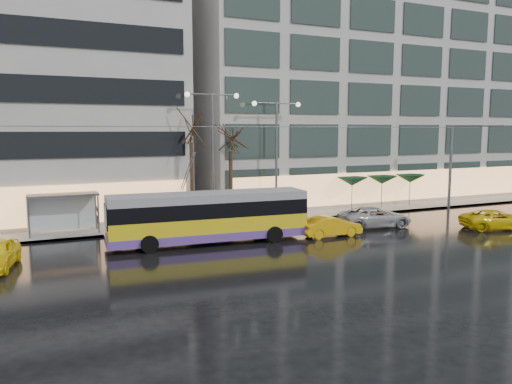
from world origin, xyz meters
TOP-DOWN VIEW (x-y plane):
  - ground at (0.00, 0.00)m, footprint 140.00×140.00m
  - sidewalk at (2.00, 14.00)m, footprint 80.00×10.00m
  - kerb at (2.00, 9.05)m, footprint 80.00×0.10m
  - building_right at (19.00, 19.00)m, footprint 32.00×14.00m
  - trolleybus at (-0.37, 4.85)m, footprint 11.77×4.88m
  - catenary at (1.00, 7.94)m, footprint 42.24×5.12m
  - bus_shelter at (-8.38, 10.69)m, footprint 4.20×1.60m
  - street_lamp_near at (2.00, 10.80)m, footprint 3.96×0.36m
  - street_lamp_far at (7.00, 10.80)m, footprint 3.96×0.36m
  - tree_a at (0.50, 11.00)m, footprint 3.20×3.20m
  - tree_b at (3.50, 11.20)m, footprint 3.20×3.20m
  - parasol_a at (14.00, 11.00)m, footprint 2.50×2.50m
  - parasol_b at (17.00, 11.00)m, footprint 2.50×2.50m
  - parasol_c at (20.00, 11.00)m, footprint 2.50×2.50m
  - taxi_b at (7.12, 3.48)m, footprint 3.95×1.52m
  - taxi_c at (18.53, 0.82)m, footprint 5.13×3.56m
  - sedan_silver at (11.55, 4.79)m, footprint 5.30×3.14m
  - pedestrian_a at (-6.10, 11.46)m, footprint 1.25×1.26m
  - pedestrian_b at (-4.90, 10.42)m, footprint 0.98×0.79m
  - pedestrian_c at (-9.66, 11.84)m, footprint 1.37×1.21m

SIDE VIEW (x-z plane):
  - ground at x=0.00m, z-range 0.00..0.00m
  - sidewalk at x=2.00m, z-range 0.00..0.15m
  - kerb at x=2.00m, z-range 0.00..0.15m
  - taxi_b at x=7.12m, z-range 0.00..1.28m
  - taxi_c at x=18.53m, z-range 0.00..1.30m
  - sedan_silver at x=11.55m, z-range 0.00..1.38m
  - pedestrian_b at x=-4.90m, z-range 0.15..2.09m
  - pedestrian_c at x=-9.66m, z-range 0.22..2.33m
  - trolleybus at x=-0.37m, z-range -1.24..4.16m
  - pedestrian_a at x=-6.10m, z-range 0.47..2.66m
  - bus_shelter at x=-8.38m, z-range 0.71..3.22m
  - parasol_a at x=14.00m, z-range 1.12..3.77m
  - parasol_b at x=17.00m, z-range 1.12..3.77m
  - parasol_c at x=20.00m, z-range 1.12..3.77m
  - catenary at x=1.00m, z-range 0.75..7.75m
  - street_lamp_far at x=7.00m, z-range 1.45..9.98m
  - street_lamp_near at x=2.00m, z-range 1.48..10.51m
  - tree_b at x=3.50m, z-range 2.55..10.25m
  - tree_a at x=0.50m, z-range 2.89..11.29m
  - building_right at x=19.00m, z-range 0.15..25.15m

